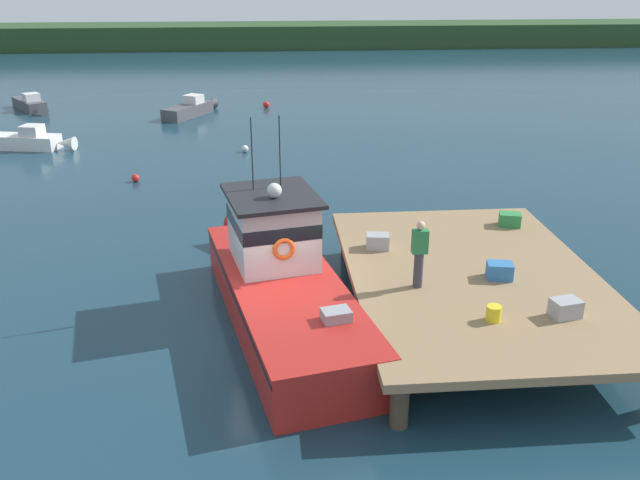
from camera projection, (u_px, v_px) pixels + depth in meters
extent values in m
plane|color=#193847|center=(278.00, 324.00, 16.36)|extent=(200.00, 200.00, 0.00)
cylinder|color=#4C3D2D|center=(399.00, 403.00, 12.56)|extent=(0.36, 0.36, 1.00)
cylinder|color=#4C3D2D|center=(347.00, 239.00, 20.12)|extent=(0.36, 0.36, 1.00)
cylinder|color=#4C3D2D|center=(514.00, 234.00, 20.52)|extent=(0.36, 0.36, 1.00)
cube|color=#937551|center=(473.00, 277.00, 16.31)|extent=(6.00, 9.00, 0.20)
cube|color=red|center=(286.00, 305.00, 16.11)|extent=(4.14, 8.35, 1.10)
cone|color=red|center=(246.00, 233.00, 20.44)|extent=(1.46, 1.99, 1.10)
cube|color=black|center=(285.00, 288.00, 15.94)|extent=(4.13, 8.20, 0.12)
cube|color=red|center=(285.00, 282.00, 15.88)|extent=(4.18, 8.36, 0.12)
cube|color=silver|center=(273.00, 232.00, 16.62)|extent=(2.32, 2.55, 1.80)
cube|color=black|center=(272.00, 220.00, 16.50)|extent=(2.35, 2.58, 0.36)
cube|color=#232328|center=(272.00, 196.00, 16.26)|extent=(2.62, 2.90, 0.10)
sphere|color=white|center=(274.00, 190.00, 15.91)|extent=(0.36, 0.36, 0.36)
cylinder|color=black|center=(252.00, 154.00, 16.25)|extent=(0.03, 0.03, 1.80)
cylinder|color=black|center=(280.00, 152.00, 16.44)|extent=(0.03, 0.03, 1.80)
cube|color=#939399|center=(336.00, 318.00, 14.03)|extent=(0.68, 0.56, 0.36)
torus|color=orange|center=(300.00, 344.00, 13.29)|extent=(0.67, 0.67, 0.12)
torus|color=#EA5119|center=(284.00, 249.00, 15.61)|extent=(0.55, 0.21, 0.54)
cube|color=#2D8442|center=(510.00, 219.00, 19.18)|extent=(0.70, 0.59, 0.37)
cube|color=#3370B2|center=(500.00, 271.00, 15.93)|extent=(0.67, 0.55, 0.39)
cube|color=#9E9EA3|center=(378.00, 241.00, 17.64)|extent=(0.66, 0.52, 0.39)
cube|color=#9E9EA3|center=(566.00, 308.00, 14.18)|extent=(0.68, 0.56, 0.39)
cylinder|color=yellow|center=(494.00, 313.00, 14.02)|extent=(0.32, 0.32, 0.34)
cylinder|color=#383842|center=(418.00, 270.00, 15.42)|extent=(0.22, 0.22, 0.86)
cube|color=#287F47|center=(420.00, 241.00, 15.15)|extent=(0.36, 0.22, 0.56)
sphere|color=beige|center=(421.00, 225.00, 15.00)|extent=(0.20, 0.20, 0.20)
cube|color=#4C4C51|center=(188.00, 111.00, 39.02)|extent=(2.81, 3.71, 0.66)
cone|color=#4C4C51|center=(210.00, 104.00, 40.92)|extent=(1.02, 1.11, 0.66)
cube|color=silver|center=(194.00, 99.00, 39.34)|extent=(1.25, 1.25, 0.49)
cube|color=#4C4C51|center=(29.00, 104.00, 40.92)|extent=(2.78, 3.35, 0.61)
cone|color=#4C4C51|center=(41.00, 110.00, 39.43)|extent=(0.98, 1.03, 0.61)
cube|color=silver|center=(31.00, 97.00, 40.30)|extent=(1.18, 1.17, 0.46)
cube|color=white|center=(22.00, 142.00, 32.09)|extent=(3.77, 1.90, 0.66)
cone|color=white|center=(66.00, 143.00, 31.81)|extent=(1.02, 0.84, 0.66)
cube|color=silver|center=(32.00, 130.00, 31.79)|extent=(1.08, 1.09, 0.49)
sphere|color=red|center=(266.00, 105.00, 41.40)|extent=(0.41, 0.41, 0.41)
sphere|color=red|center=(136.00, 178.00, 27.13)|extent=(0.32, 0.32, 0.32)
sphere|color=silver|center=(245.00, 149.00, 31.50)|extent=(0.33, 0.33, 0.33)
cube|color=#284723|center=(263.00, 35.00, 73.06)|extent=(120.00, 8.00, 2.40)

